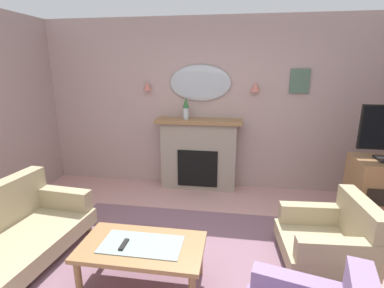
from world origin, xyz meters
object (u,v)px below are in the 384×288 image
object	(u,v)px
wall_sconce_right	(255,87)
floral_couch	(1,238)
wall_sconce_left	(147,86)
fireplace	(199,155)
framed_picture	(300,81)
wall_mirror	(200,83)
armchair_by_coffee_table	(332,236)
coffee_table	(142,250)
mantel_vase_centre	(186,107)
tv_remote	(124,245)

from	to	relation	value
wall_sconce_right	floral_couch	world-z (taller)	wall_sconce_right
wall_sconce_left	floral_couch	world-z (taller)	wall_sconce_left
fireplace	floral_couch	xyz separation A→B (m)	(-1.68, -2.26, -0.25)
wall_sconce_left	framed_picture	distance (m)	2.35
wall_mirror	wall_sconce_right	bearing A→B (deg)	-3.37
floral_couch	armchair_by_coffee_table	bearing A→B (deg)	9.80
wall_sconce_left	coffee_table	xyz separation A→B (m)	(0.65, -2.40, -1.28)
fireplace	coffee_table	size ratio (longest dim) A/B	1.24
armchair_by_coffee_table	mantel_vase_centre	bearing A→B (deg)	137.08
wall_sconce_left	armchair_by_coffee_table	bearing A→B (deg)	-36.18
fireplace	wall_mirror	distance (m)	1.15
wall_sconce_left	wall_sconce_right	xyz separation A→B (m)	(1.70, 0.00, 0.00)
fireplace	mantel_vase_centre	bearing A→B (deg)	-171.94
fireplace	mantel_vase_centre	world-z (taller)	mantel_vase_centre
framed_picture	tv_remote	distance (m)	3.37
fireplace	floral_couch	bearing A→B (deg)	-126.59
wall_sconce_left	tv_remote	distance (m)	2.77
framed_picture	tv_remote	size ratio (longest dim) A/B	2.25
coffee_table	armchair_by_coffee_table	bearing A→B (deg)	19.09
wall_mirror	framed_picture	xyz separation A→B (m)	(1.50, 0.01, 0.04)
fireplace	armchair_by_coffee_table	xyz separation A→B (m)	(1.59, -1.69, -0.27)
wall_mirror	fireplace	bearing A→B (deg)	-90.00
wall_mirror	tv_remote	distance (m)	2.82
fireplace	framed_picture	world-z (taller)	framed_picture
fireplace	wall_sconce_right	size ratio (longest dim) A/B	9.71
mantel_vase_centre	wall_sconce_left	world-z (taller)	wall_sconce_left
floral_couch	armchair_by_coffee_table	world-z (taller)	floral_couch
wall_mirror	framed_picture	distance (m)	1.50
framed_picture	tv_remote	xyz separation A→B (m)	(-1.85, -2.51, -1.30)
wall_sconce_left	coffee_table	world-z (taller)	wall_sconce_left
framed_picture	mantel_vase_centre	bearing A→B (deg)	-173.96
fireplace	wall_mirror	size ratio (longest dim) A/B	1.42
wall_sconce_right	floral_couch	size ratio (longest dim) A/B	0.08
wall_sconce_right	tv_remote	bearing A→B (deg)	-116.05
mantel_vase_centre	wall_sconce_right	bearing A→B (deg)	6.52
mantel_vase_centre	wall_sconce_left	bearing A→B (deg)	169.54
wall_mirror	wall_sconce_left	world-z (taller)	wall_mirror
wall_mirror	floral_couch	world-z (taller)	wall_mirror
armchair_by_coffee_table	wall_sconce_left	bearing A→B (deg)	143.82
mantel_vase_centre	wall_sconce_right	xyz separation A→B (m)	(1.05, 0.12, 0.31)
fireplace	wall_sconce_right	distance (m)	1.38
mantel_vase_centre	coffee_table	distance (m)	2.48
coffee_table	wall_sconce_right	bearing A→B (deg)	66.45
framed_picture	coffee_table	bearing A→B (deg)	-124.58
wall_mirror	armchair_by_coffee_table	bearing A→B (deg)	-49.08
mantel_vase_centre	floral_couch	xyz separation A→B (m)	(-1.48, -2.23, -1.03)
mantel_vase_centre	coffee_table	bearing A→B (deg)	-89.94
framed_picture	wall_sconce_right	bearing A→B (deg)	-174.73
coffee_table	fireplace	bearing A→B (deg)	85.11
wall_sconce_left	tv_remote	bearing A→B (deg)	-78.34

